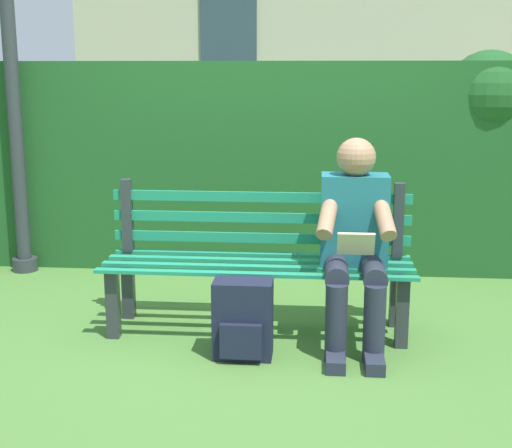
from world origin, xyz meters
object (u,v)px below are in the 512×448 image
park_bench (259,257)px  person_seated (355,238)px  lamp_post (6,1)px  backpack (243,320)px

park_bench → person_seated: person_seated is taller
person_seated → lamp_post: size_ratio=0.37×
backpack → person_seated: bearing=-154.4°
person_seated → backpack: size_ratio=2.71×
park_bench → lamp_post: lamp_post is taller
park_bench → person_seated: 0.60m
backpack → park_bench: bearing=-95.6°
park_bench → backpack: 0.52m
person_seated → backpack: bearing=25.6°
park_bench → lamp_post: bearing=-29.2°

